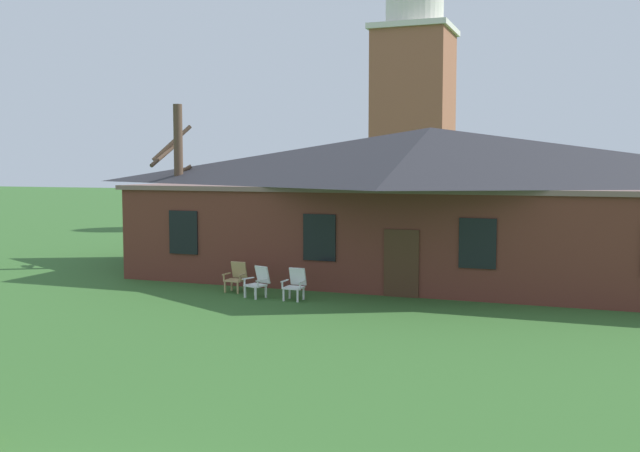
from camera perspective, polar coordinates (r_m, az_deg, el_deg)
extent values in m
cube|color=brown|center=(27.34, 8.60, -0.42)|extent=(20.03, 10.00, 3.20)
cube|color=#795B55|center=(27.23, 8.64, 3.10)|extent=(20.43, 10.20, 0.16)
pyramid|color=#28282D|center=(27.22, 8.67, 5.47)|extent=(20.83, 10.40, 2.09)
cube|color=black|center=(25.38, -10.70, -0.49)|extent=(1.10, 0.06, 1.50)
cube|color=black|center=(23.20, -0.05, -0.91)|extent=(1.10, 0.06, 1.50)
cube|color=black|center=(21.96, 12.29, -1.35)|extent=(1.10, 0.06, 1.50)
cube|color=#422819|center=(22.48, 6.42, -2.94)|extent=(1.10, 0.06, 2.10)
cube|color=#93563D|center=(49.15, 7.35, 7.50)|extent=(4.80, 4.80, 12.76)
cube|color=silver|center=(49.89, 7.43, 15.05)|extent=(5.18, 5.18, 0.36)
cylinder|color=silver|center=(50.13, 7.45, 16.49)|extent=(3.80, 3.80, 2.20)
cube|color=tan|center=(23.19, -6.49, -4.88)|extent=(0.05, 0.05, 0.36)
cube|color=tan|center=(23.41, -7.48, -4.80)|extent=(0.05, 0.05, 0.36)
cube|color=tan|center=(23.57, -5.98, -4.72)|extent=(0.05, 0.05, 0.36)
cube|color=tan|center=(23.79, -6.96, -4.64)|extent=(0.05, 0.05, 0.36)
cube|color=tan|center=(23.45, -6.73, -4.26)|extent=(0.55, 0.53, 0.05)
cube|color=tan|center=(23.68, -6.38, -3.44)|extent=(0.52, 0.20, 0.54)
cube|color=tan|center=(23.27, -6.13, -3.84)|extent=(0.07, 0.47, 0.03)
cube|color=tan|center=(23.15, -6.32, -4.17)|extent=(0.04, 0.04, 0.22)
cube|color=tan|center=(23.55, -7.38, -3.76)|extent=(0.07, 0.47, 0.03)
cube|color=tan|center=(23.42, -7.57, -4.08)|extent=(0.04, 0.04, 0.22)
cube|color=white|center=(22.14, -5.09, -5.33)|extent=(0.06, 0.06, 0.36)
cube|color=white|center=(22.47, -5.92, -5.19)|extent=(0.06, 0.06, 0.36)
cube|color=white|center=(22.45, -4.29, -5.19)|extent=(0.06, 0.06, 0.36)
cube|color=white|center=(22.77, -5.11, -5.05)|extent=(0.06, 0.06, 0.36)
cube|color=white|center=(22.42, -5.11, -4.67)|extent=(0.68, 0.67, 0.05)
cube|color=white|center=(22.59, -4.55, -3.83)|extent=(0.55, 0.35, 0.54)
cube|color=white|center=(22.17, -4.62, -4.27)|extent=(0.21, 0.46, 0.03)
cube|color=white|center=(22.08, -4.92, -4.60)|extent=(0.05, 0.05, 0.22)
cube|color=white|center=(22.58, -5.67, -4.11)|extent=(0.21, 0.46, 0.03)
cube|color=white|center=(22.49, -5.96, -4.43)|extent=(0.05, 0.05, 0.22)
cube|color=white|center=(21.67, -1.78, -5.54)|extent=(0.05, 0.05, 0.36)
cube|color=white|center=(21.86, -2.88, -5.45)|extent=(0.05, 0.05, 0.36)
cube|color=white|center=(22.07, -1.31, -5.35)|extent=(0.05, 0.05, 0.36)
cube|color=white|center=(22.25, -2.39, -5.27)|extent=(0.05, 0.05, 0.36)
cube|color=white|center=(21.92, -2.09, -4.88)|extent=(0.56, 0.54, 0.05)
cube|color=white|center=(22.15, -1.76, -3.99)|extent=(0.52, 0.21, 0.54)
cube|color=white|center=(21.76, -1.42, -4.43)|extent=(0.07, 0.47, 0.03)
cube|color=white|center=(21.63, -1.59, -4.78)|extent=(0.04, 0.04, 0.22)
cube|color=white|center=(21.99, -2.80, -4.33)|extent=(0.07, 0.47, 0.03)
cube|color=white|center=(21.87, -2.98, -4.68)|extent=(0.04, 0.04, 0.22)
cylinder|color=brown|center=(29.78, -11.05, 3.15)|extent=(0.36, 0.36, 6.50)
cylinder|color=brown|center=(30.31, -12.12, 5.54)|extent=(0.51, 1.60, 1.08)
cylinder|color=brown|center=(30.28, -11.05, 4.09)|extent=(1.03, 0.70, 0.73)
cylinder|color=brown|center=(30.54, -11.57, 6.42)|extent=(1.22, 1.40, 1.52)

